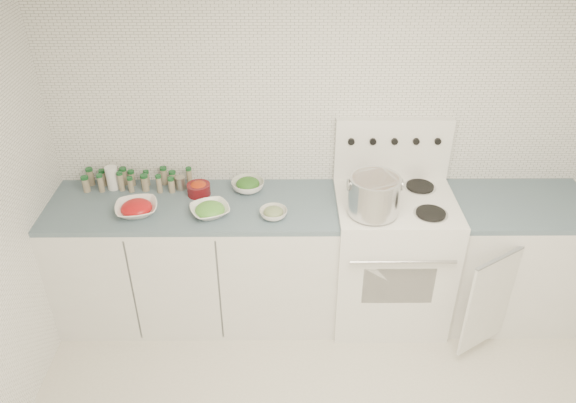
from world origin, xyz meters
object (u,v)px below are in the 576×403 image
at_px(stove, 390,254).
at_px(stock_pot, 374,194).
at_px(bowl_tomato, 137,208).
at_px(bowl_snowpea, 210,210).

bearing_deg(stove, stock_pot, -137.93).
relative_size(stove, bowl_tomato, 4.43).
bearing_deg(bowl_tomato, stock_pot, -2.41).
height_order(stock_pot, bowl_tomato, stock_pot).
bearing_deg(bowl_tomato, stove, 3.44).
relative_size(stock_pot, bowl_snowpea, 1.07).
distance_m(stove, bowl_tomato, 1.69).
bearing_deg(bowl_snowpea, stock_pot, -2.42).
height_order(stove, bowl_tomato, stove).
distance_m(stove, stock_pot, 0.62).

